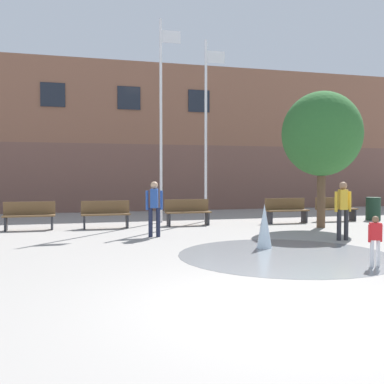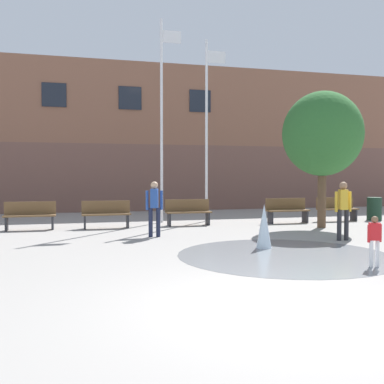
{
  "view_description": "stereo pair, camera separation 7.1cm",
  "coord_description": "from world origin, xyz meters",
  "px_view_note": "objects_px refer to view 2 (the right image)",
  "views": [
    {
      "loc": [
        -2.64,
        -5.43,
        1.78
      ],
      "look_at": [
        0.57,
        6.65,
        1.3
      ],
      "focal_mm": 42.0,
      "sensor_mm": 36.0,
      "label": 1
    },
    {
      "loc": [
        -2.57,
        -5.45,
        1.78
      ],
      "look_at": [
        0.57,
        6.65,
        1.3
      ],
      "focal_mm": 42.0,
      "sensor_mm": 36.0,
      "label": 2
    }
  ],
  "objects_px": {
    "park_bench_center": "(106,214)",
    "flagpole_left": "(162,115)",
    "adult_watching": "(343,206)",
    "teen_by_trashcan": "(154,204)",
    "park_bench_left_of_flagpoles": "(30,215)",
    "child_running": "(375,237)",
    "trash_can": "(374,209)",
    "park_bench_under_right_flagpole": "(188,212)",
    "flagpole_right": "(207,125)",
    "park_bench_near_trashcan": "(287,210)",
    "park_bench_far_right": "(337,209)",
    "street_tree_near_building": "(322,134)"
  },
  "relations": [
    {
      "from": "park_bench_center",
      "to": "flagpole_left",
      "type": "distance_m",
      "value": 4.34
    },
    {
      "from": "park_bench_under_right_flagpole",
      "to": "adult_watching",
      "type": "distance_m",
      "value": 5.61
    },
    {
      "from": "adult_watching",
      "to": "flagpole_left",
      "type": "bearing_deg",
      "value": 55.02
    },
    {
      "from": "park_bench_under_right_flagpole",
      "to": "street_tree_near_building",
      "type": "height_order",
      "value": "street_tree_near_building"
    },
    {
      "from": "flagpole_right",
      "to": "street_tree_near_building",
      "type": "relative_size",
      "value": 1.51
    },
    {
      "from": "trash_can",
      "to": "park_bench_near_trashcan",
      "type": "bearing_deg",
      "value": -179.3
    },
    {
      "from": "park_bench_center",
      "to": "street_tree_near_building",
      "type": "relative_size",
      "value": 0.35
    },
    {
      "from": "flagpole_right",
      "to": "trash_can",
      "type": "relative_size",
      "value": 7.66
    },
    {
      "from": "park_bench_near_trashcan",
      "to": "park_bench_far_right",
      "type": "height_order",
      "value": "same"
    },
    {
      "from": "park_bench_far_right",
      "to": "flagpole_right",
      "type": "bearing_deg",
      "value": 166.14
    },
    {
      "from": "park_bench_center",
      "to": "child_running",
      "type": "distance_m",
      "value": 8.98
    },
    {
      "from": "trash_can",
      "to": "street_tree_near_building",
      "type": "bearing_deg",
      "value": -153.01
    },
    {
      "from": "adult_watching",
      "to": "flagpole_right",
      "type": "bearing_deg",
      "value": 41.42
    },
    {
      "from": "park_bench_left_of_flagpoles",
      "to": "park_bench_center",
      "type": "distance_m",
      "value": 2.42
    },
    {
      "from": "child_running",
      "to": "street_tree_near_building",
      "type": "xyz_separation_m",
      "value": [
        2.44,
        6.04,
        2.56
      ]
    },
    {
      "from": "flagpole_left",
      "to": "child_running",
      "type": "bearing_deg",
      "value": -75.01
    },
    {
      "from": "flagpole_left",
      "to": "trash_can",
      "type": "bearing_deg",
      "value": -9.21
    },
    {
      "from": "adult_watching",
      "to": "flagpole_left",
      "type": "xyz_separation_m",
      "value": [
        -3.86,
        5.78,
        3.07
      ]
    },
    {
      "from": "adult_watching",
      "to": "teen_by_trashcan",
      "type": "bearing_deg",
      "value": 89.23
    },
    {
      "from": "park_bench_left_of_flagpoles",
      "to": "adult_watching",
      "type": "bearing_deg",
      "value": -28.49
    },
    {
      "from": "park_bench_center",
      "to": "child_running",
      "type": "height_order",
      "value": "child_running"
    },
    {
      "from": "park_bench_far_right",
      "to": "child_running",
      "type": "bearing_deg",
      "value": -117.97
    },
    {
      "from": "park_bench_center",
      "to": "flagpole_right",
      "type": "distance_m",
      "value": 5.22
    },
    {
      "from": "child_running",
      "to": "teen_by_trashcan",
      "type": "relative_size",
      "value": 0.62
    },
    {
      "from": "teen_by_trashcan",
      "to": "trash_can",
      "type": "relative_size",
      "value": 1.77
    },
    {
      "from": "park_bench_near_trashcan",
      "to": "child_running",
      "type": "relative_size",
      "value": 1.62
    },
    {
      "from": "park_bench_under_right_flagpole",
      "to": "street_tree_near_building",
      "type": "bearing_deg",
      "value": -23.69
    },
    {
      "from": "park_bench_center",
      "to": "child_running",
      "type": "xyz_separation_m",
      "value": [
        4.59,
        -7.73,
        0.1
      ]
    },
    {
      "from": "park_bench_near_trashcan",
      "to": "trash_can",
      "type": "distance_m",
      "value": 3.75
    },
    {
      "from": "park_bench_near_trashcan",
      "to": "teen_by_trashcan",
      "type": "xyz_separation_m",
      "value": [
        -5.38,
        -2.46,
        0.45
      ]
    },
    {
      "from": "park_bench_center",
      "to": "trash_can",
      "type": "bearing_deg",
      "value": -0.02
    },
    {
      "from": "park_bench_under_right_flagpole",
      "to": "teen_by_trashcan",
      "type": "relative_size",
      "value": 1.01
    },
    {
      "from": "park_bench_left_of_flagpoles",
      "to": "park_bench_under_right_flagpole",
      "type": "distance_m",
      "value": 5.27
    },
    {
      "from": "park_bench_left_of_flagpoles",
      "to": "flagpole_right",
      "type": "distance_m",
      "value": 7.19
    },
    {
      "from": "park_bench_near_trashcan",
      "to": "flagpole_left",
      "type": "relative_size",
      "value": 0.21
    },
    {
      "from": "park_bench_near_trashcan",
      "to": "flagpole_right",
      "type": "height_order",
      "value": "flagpole_right"
    },
    {
      "from": "park_bench_left_of_flagpoles",
      "to": "flagpole_right",
      "type": "bearing_deg",
      "value": 10.77
    },
    {
      "from": "child_running",
      "to": "flagpole_left",
      "type": "distance_m",
      "value": 9.97
    },
    {
      "from": "park_bench_left_of_flagpoles",
      "to": "street_tree_near_building",
      "type": "xyz_separation_m",
      "value": [
        9.44,
        -1.81,
        2.66
      ]
    },
    {
      "from": "park_bench_near_trashcan",
      "to": "adult_watching",
      "type": "height_order",
      "value": "adult_watching"
    },
    {
      "from": "park_bench_center",
      "to": "adult_watching",
      "type": "relative_size",
      "value": 1.01
    },
    {
      "from": "park_bench_under_right_flagpole",
      "to": "flagpole_left",
      "type": "xyz_separation_m",
      "value": [
        -0.69,
        1.18,
        3.52
      ]
    },
    {
      "from": "park_bench_left_of_flagpoles",
      "to": "child_running",
      "type": "height_order",
      "value": "child_running"
    },
    {
      "from": "park_bench_center",
      "to": "park_bench_far_right",
      "type": "distance_m",
      "value": 8.75
    },
    {
      "from": "child_running",
      "to": "street_tree_near_building",
      "type": "relative_size",
      "value": 0.22
    },
    {
      "from": "park_bench_near_trashcan",
      "to": "flagpole_left",
      "type": "distance_m",
      "value": 5.81
    },
    {
      "from": "trash_can",
      "to": "park_bench_far_right",
      "type": "bearing_deg",
      "value": 175.39
    },
    {
      "from": "park_bench_far_right",
      "to": "flagpole_left",
      "type": "relative_size",
      "value": 0.21
    },
    {
      "from": "child_running",
      "to": "flagpole_right",
      "type": "relative_size",
      "value": 0.14
    },
    {
      "from": "park_bench_far_right",
      "to": "trash_can",
      "type": "distance_m",
      "value": 1.58
    }
  ]
}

